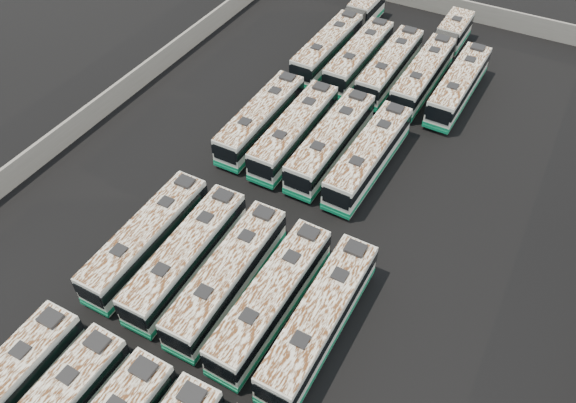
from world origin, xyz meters
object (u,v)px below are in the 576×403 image
object	(u,v)px
bus_midfront_center	(228,276)
bus_back_far_left	(341,34)
bus_midfront_far_left	(147,238)
bus_midback_right	(369,156)
bus_midback_left	(295,131)
bus_midback_center	(331,142)
bus_back_center	(390,66)
bus_back_far_right	(459,85)
bus_midfront_right	(272,298)
bus_back_left	(359,57)
bus_midfront_left	(187,256)
bus_back_right	(434,60)
bus_midfront_far_right	(320,319)
bus_midback_far_left	(261,119)

from	to	relation	value
bus_midfront_center	bus_back_far_left	size ratio (longest dim) A/B	0.65
bus_midfront_far_left	bus_midback_right	distance (m)	18.62
bus_midback_left	bus_back_far_left	size ratio (longest dim) A/B	0.65
bus_midback_center	bus_back_center	xyz separation A→B (m)	(-0.00, 13.21, -0.05)
bus_back_far_left	bus_back_far_right	xyz separation A→B (m)	(13.64, -3.25, 0.00)
bus_midfront_far_left	bus_midback_center	world-z (taller)	bus_midback_center
bus_back_center	bus_midfront_right	bearing A→B (deg)	-83.11
bus_midback_center	bus_back_far_right	bearing A→B (deg)	63.11
bus_back_left	bus_midfront_left	bearing A→B (deg)	-89.74
bus_midfront_left	bus_midfront_center	xyz separation A→B (m)	(3.40, -0.10, 0.01)
bus_midfront_right	bus_back_center	size ratio (longest dim) A/B	1.01
bus_midback_left	bus_back_far_right	bearing A→B (deg)	52.58
bus_back_right	bus_midfront_center	bearing A→B (deg)	-95.49
bus_midfront_far_right	bus_back_far_right	world-z (taller)	bus_midfront_far_right
bus_midback_far_left	bus_midback_center	size ratio (longest dim) A/B	0.96
bus_midback_far_left	bus_midfront_far_left	bearing A→B (deg)	-90.35
bus_midfront_right	bus_midback_right	world-z (taller)	bus_midback_right
bus_midfront_center	bus_back_far_left	distance (m)	32.92
bus_midfront_far_right	bus_midback_center	distance (m)	17.21
bus_midfront_far_right	bus_midback_left	distance (m)	18.64
bus_back_center	bus_back_right	xyz separation A→B (m)	(3.41, 3.19, -0.01)
bus_midfront_left	bus_back_far_right	xyz separation A→B (m)	(10.30, 28.88, 0.01)
bus_midfront_left	bus_back_far_right	bearing A→B (deg)	69.36
bus_back_right	bus_back_far_right	distance (m)	4.69
bus_back_far_left	bus_back_left	size ratio (longest dim) A/B	1.55
bus_midfront_far_left	bus_midfront_far_right	bearing A→B (deg)	-0.57
bus_back_center	bus_back_far_right	xyz separation A→B (m)	(6.87, 0.02, -0.00)
bus_midback_right	bus_back_center	size ratio (longest dim) A/B	1.03
bus_midfront_center	bus_back_far_left	world-z (taller)	bus_midfront_center
bus_midfront_left	bus_midback_far_left	world-z (taller)	bus_midfront_left
bus_midback_center	bus_back_far_right	world-z (taller)	bus_midback_center
bus_midback_right	bus_back_left	size ratio (longest dim) A/B	1.02
bus_midback_far_left	bus_back_right	xyz separation A→B (m)	(10.18, 16.46, 0.01)
bus_midback_far_left	bus_back_center	world-z (taller)	bus_back_center
bus_back_left	bus_midback_right	bearing A→B (deg)	-62.88
bus_midfront_far_left	bus_back_far_right	distance (m)	32.00
bus_midfront_center	bus_back_far_right	xyz separation A→B (m)	(6.90, 28.97, -0.00)
bus_midback_right	bus_back_right	distance (m)	16.55
bus_midfront_center	bus_midfront_far_right	distance (m)	6.84
bus_back_far_right	bus_midback_right	bearing A→B (deg)	-103.01
bus_midfront_left	bus_back_far_left	size ratio (longest dim) A/B	0.64
bus_midfront_center	bus_back_center	bearing A→B (deg)	89.18
bus_midfront_right	bus_midback_center	xyz separation A→B (m)	(-3.40, 15.89, 0.04)
bus_midback_left	bus_back_right	xyz separation A→B (m)	(6.77, 16.58, -0.03)
bus_midfront_center	bus_midback_right	distance (m)	15.98
bus_midfront_far_left	bus_midfront_far_right	distance (m)	13.60
bus_midback_right	bus_back_far_left	world-z (taller)	bus_midback_right
bus_midfront_right	bus_back_left	size ratio (longest dim) A/B	1.00
bus_midfront_far_left	bus_midback_far_left	distance (m)	15.64
bus_midback_far_left	bus_midfront_right	bearing A→B (deg)	-57.54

